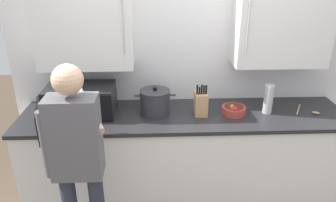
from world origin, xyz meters
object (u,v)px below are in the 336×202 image
at_px(microwave_oven, 77,101).
at_px(thermos_flask, 268,99).
at_px(fruit_bowl, 234,110).
at_px(stock_pot, 155,102).
at_px(wooden_spoon, 307,111).
at_px(knife_block, 201,103).
at_px(person_figure, 77,155).

distance_m(microwave_oven, thermos_flask, 1.70).
relative_size(fruit_bowl, thermos_flask, 0.79).
height_order(stock_pot, wooden_spoon, stock_pot).
bearing_deg(fruit_bowl, microwave_oven, 177.71).
bearing_deg(wooden_spoon, fruit_bowl, -179.14).
height_order(knife_block, thermos_flask, knife_block).
height_order(microwave_oven, fruit_bowl, microwave_oven).
height_order(microwave_oven, thermos_flask, thermos_flask).
relative_size(knife_block, thermos_flask, 1.08).
distance_m(stock_pot, wooden_spoon, 1.38).
bearing_deg(knife_block, thermos_flask, 0.61).
bearing_deg(person_figure, stock_pot, 52.94).
height_order(fruit_bowl, knife_block, knife_block).
bearing_deg(person_figure, wooden_spoon, 19.53).
xyz_separation_m(stock_pot, person_figure, (-0.55, -0.72, -0.08)).
bearing_deg(wooden_spoon, person_figure, -160.47).
distance_m(knife_block, thermos_flask, 0.61).
relative_size(wooden_spoon, knife_block, 0.80).
bearing_deg(knife_block, fruit_bowl, -1.50).
bearing_deg(knife_block, microwave_oven, 177.50).
distance_m(microwave_oven, person_figure, 0.75).
height_order(wooden_spoon, thermos_flask, thermos_flask).
bearing_deg(fruit_bowl, person_figure, -151.67).
relative_size(wooden_spoon, thermos_flask, 0.87).
relative_size(thermos_flask, person_figure, 0.16).
bearing_deg(wooden_spoon, knife_block, -179.86).
relative_size(knife_block, person_figure, 0.18).
bearing_deg(microwave_oven, person_figure, -78.86).
bearing_deg(microwave_oven, stock_pot, -0.44).
height_order(stock_pot, knife_block, knife_block).
distance_m(stock_pot, knife_block, 0.41).
relative_size(stock_pot, person_figure, 0.22).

